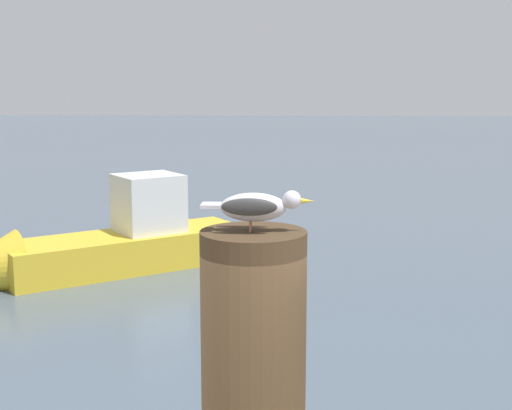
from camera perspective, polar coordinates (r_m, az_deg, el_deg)
mooring_post at (r=2.73m, az=-0.20°, el=-11.57°), size 0.37×0.37×0.92m
seagull at (r=2.58m, az=-0.06°, el=-0.06°), size 0.39×0.15×0.14m
boat_yellow at (r=12.29m, az=-11.95°, el=-3.09°), size 4.56×3.68×1.74m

